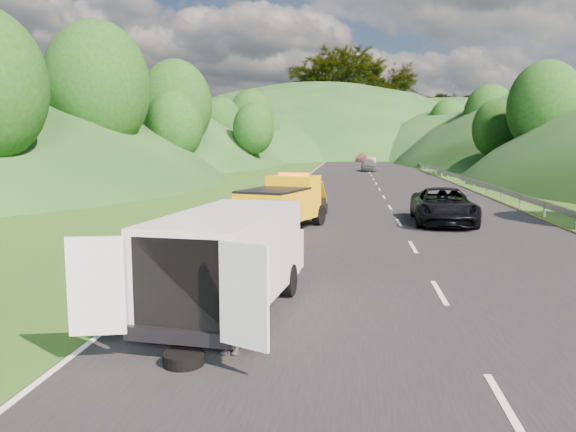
# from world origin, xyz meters

# --- Properties ---
(ground) EXTENTS (320.00, 320.00, 0.00)m
(ground) POSITION_xyz_m (0.00, 0.00, 0.00)
(ground) COLOR #38661E
(ground) RESTS_ON ground
(road_surface) EXTENTS (14.00, 200.00, 0.02)m
(road_surface) POSITION_xyz_m (3.00, 40.00, 0.01)
(road_surface) COLOR black
(road_surface) RESTS_ON ground
(guardrail) EXTENTS (0.06, 140.00, 1.52)m
(guardrail) POSITION_xyz_m (10.30, 52.50, 0.00)
(guardrail) COLOR gray
(guardrail) RESTS_ON ground
(tree_line_left) EXTENTS (14.00, 140.00, 14.00)m
(tree_line_left) POSITION_xyz_m (-19.00, 60.00, 0.00)
(tree_line_left) COLOR #245B1A
(tree_line_left) RESTS_ON ground
(tree_line_right) EXTENTS (14.00, 140.00, 14.00)m
(tree_line_right) POSITION_xyz_m (23.00, 60.00, 0.00)
(tree_line_right) COLOR #245B1A
(tree_line_right) RESTS_ON ground
(hills_backdrop) EXTENTS (201.00, 288.60, 44.00)m
(hills_backdrop) POSITION_xyz_m (6.50, 134.70, 0.00)
(hills_backdrop) COLOR #2D5B23
(hills_backdrop) RESTS_ON ground
(tow_truck) EXTENTS (3.44, 5.80, 2.35)m
(tow_truck) POSITION_xyz_m (-1.93, 7.36, 1.15)
(tow_truck) COLOR black
(tow_truck) RESTS_ON ground
(white_van) EXTENTS (3.40, 6.50, 2.22)m
(white_van) POSITION_xyz_m (-1.70, -4.15, 1.25)
(white_van) COLOR black
(white_van) RESTS_ON ground
(woman) EXTENTS (0.51, 0.61, 1.46)m
(woman) POSITION_xyz_m (-3.18, 0.69, 0.00)
(woman) COLOR white
(woman) RESTS_ON ground
(child) EXTENTS (0.57, 0.58, 0.94)m
(child) POSITION_xyz_m (-1.75, -1.29, 0.00)
(child) COLOR tan
(child) RESTS_ON ground
(worker) EXTENTS (1.16, 0.71, 1.74)m
(worker) POSITION_xyz_m (-1.23, -6.48, 0.00)
(worker) COLOR black
(worker) RESTS_ON ground
(suitcase) EXTENTS (0.36, 0.26, 0.53)m
(suitcase) POSITION_xyz_m (-3.88, 0.71, 0.26)
(suitcase) COLOR #595A44
(suitcase) RESTS_ON ground
(spare_tire) EXTENTS (0.68, 0.68, 0.20)m
(spare_tire) POSITION_xyz_m (-1.89, -7.02, 0.00)
(spare_tire) COLOR black
(spare_tire) RESTS_ON ground
(passing_suv) EXTENTS (2.88, 5.82, 1.59)m
(passing_suv) POSITION_xyz_m (4.95, 10.02, 0.00)
(passing_suv) COLOR black
(passing_suv) RESTS_ON ground
(dist_car_a) EXTENTS (1.86, 4.62, 1.57)m
(dist_car_a) POSITION_xyz_m (2.96, 55.42, 0.00)
(dist_car_a) COLOR #48494D
(dist_car_a) RESTS_ON ground
(dist_car_b) EXTENTS (1.36, 3.90, 1.28)m
(dist_car_b) POSITION_xyz_m (3.89, 72.97, 0.00)
(dist_car_b) COLOR #805A55
(dist_car_b) RESTS_ON ground
(dist_car_c) EXTENTS (2.09, 5.14, 1.49)m
(dist_car_c) POSITION_xyz_m (2.83, 90.69, 0.00)
(dist_car_c) COLOR brown
(dist_car_c) RESTS_ON ground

